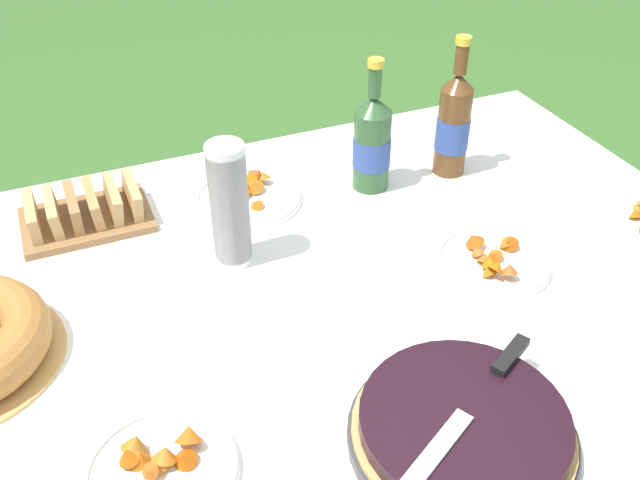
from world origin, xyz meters
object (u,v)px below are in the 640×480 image
Objects in this scene: cider_bottle_amber at (453,124)px; serving_knife at (476,400)px; berry_tart at (463,429)px; snack_plate_far at (493,259)px; bread_board at (85,212)px; cider_bottle_green at (372,143)px; snack_plate_near at (161,467)px; cup_stack at (230,206)px; snack_plate_left at (249,196)px.

serving_knife is at bearing -118.52° from cider_bottle_amber.
berry_tart is 1.51× the size of snack_plate_far.
cider_bottle_green is at bearing -9.02° from bread_board.
snack_plate_far is (0.69, 0.22, -0.00)m from snack_plate_near.
berry_tart is 1.12× the size of cider_bottle_green.
bread_board is at bearing -88.64° from serving_knife.
cup_stack is at bearing -44.20° from bread_board.
bread_board is (-0.45, 0.77, -0.04)m from serving_knife.
serving_knife is at bearing -103.60° from cider_bottle_green.
snack_plate_far is 0.83m from bread_board.
cider_bottle_amber reaches higher than snack_plate_left.
cup_stack is at bearing 60.67° from snack_plate_near.
cider_bottle_green reaches higher than cup_stack.
berry_tart is at bearing -0.00° from serving_knife.
serving_knife is at bearing -69.10° from cup_stack.
snack_plate_near is (-0.41, 0.12, -0.02)m from berry_tart.
cider_bottle_green is (0.36, 0.14, -0.02)m from cup_stack.
cider_bottle_green is at bearing 21.39° from cup_stack.
cup_stack reaches higher than berry_tart.
bread_board is (-0.70, 0.45, 0.02)m from snack_plate_far.
snack_plate_far is at bearing -75.30° from cider_bottle_green.
snack_plate_far is (-0.10, -0.34, -0.11)m from cider_bottle_amber.
cider_bottle_amber is at bearing -7.44° from snack_plate_left.
serving_knife is 0.57m from cup_stack.
snack_plate_near is 0.66m from bread_board.
berry_tart is 1.04× the size of cider_bottle_amber.
cup_stack reaches higher than snack_plate_left.
berry_tart is 0.58m from cup_stack.
cider_bottle_amber is 0.82m from bread_board.
serving_knife is at bearing -81.40° from snack_plate_left.
bread_board reaches higher than snack_plate_left.
snack_plate_far is 0.85× the size of bread_board.
bread_board is (-0.42, 0.78, 0.00)m from berry_tart.
cider_bottle_green is 1.28× the size of snack_plate_left.
cup_stack reaches higher than serving_knife.
cider_bottle_green reaches higher than snack_plate_left.
snack_plate_far is (0.36, -0.40, 0.00)m from snack_plate_left.
serving_knife is 1.46× the size of snack_plate_left.
snack_plate_near is 0.93× the size of snack_plate_left.
berry_tart is 1.53× the size of snack_plate_near.
berry_tart is 0.98× the size of serving_knife.
cider_bottle_green is at bearing 176.32° from cider_bottle_amber.
snack_plate_left is at bearing 96.47° from berry_tart.
snack_plate_near is at bearing -145.17° from cider_bottle_amber.
cup_stack is 0.39m from cider_bottle_green.
bread_board is at bearing 90.62° from snack_plate_near.
cup_stack is 1.17× the size of snack_plate_near.
berry_tart is 0.43m from snack_plate_near.
cup_stack is 0.51m from snack_plate_far.
cup_stack is at bearing -98.01° from serving_knife.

